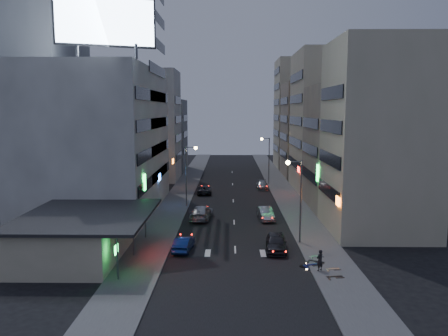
{
  "coord_description": "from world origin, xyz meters",
  "views": [
    {
      "loc": [
        -0.54,
        -35.13,
        12.87
      ],
      "look_at": [
        -1.23,
        18.65,
        5.71
      ],
      "focal_mm": 35.0,
      "sensor_mm": 36.0,
      "label": 1
    }
  ],
  "objects_px": {
    "parked_car_right_near": "(276,242)",
    "parked_car_left": "(204,190)",
    "scooter_blue": "(318,256)",
    "scooter_black_a": "(342,268)",
    "parked_car_right_far": "(262,185)",
    "scooter_silver_b": "(322,249)",
    "person": "(320,260)",
    "road_car_silver": "(201,213)",
    "road_car_blue": "(184,244)",
    "scooter_silver_a": "(339,262)",
    "scooter_black_b": "(325,255)",
    "parked_car_right_mid": "(265,213)"
  },
  "relations": [
    {
      "from": "parked_car_right_near",
      "to": "person",
      "type": "bearing_deg",
      "value": -56.35
    },
    {
      "from": "parked_car_left",
      "to": "scooter_black_a",
      "type": "xyz_separation_m",
      "value": [
        12.63,
        -33.82,
        0.07
      ]
    },
    {
      "from": "scooter_blue",
      "to": "scooter_silver_b",
      "type": "xyz_separation_m",
      "value": [
        0.79,
        2.0,
        -0.08
      ]
    },
    {
      "from": "parked_car_left",
      "to": "scooter_black_a",
      "type": "distance_m",
      "value": 36.11
    },
    {
      "from": "road_car_blue",
      "to": "road_car_silver",
      "type": "xyz_separation_m",
      "value": [
        0.89,
        11.71,
        0.14
      ]
    },
    {
      "from": "parked_car_right_near",
      "to": "scooter_blue",
      "type": "distance_m",
      "value": 4.76
    },
    {
      "from": "scooter_black_b",
      "to": "scooter_silver_a",
      "type": "bearing_deg",
      "value": -124.02
    },
    {
      "from": "person",
      "to": "scooter_black_b",
      "type": "xyz_separation_m",
      "value": [
        0.87,
        1.94,
        -0.24
      ]
    },
    {
      "from": "parked_car_right_near",
      "to": "scooter_blue",
      "type": "xyz_separation_m",
      "value": [
        3.09,
        -3.62,
        -0.05
      ]
    },
    {
      "from": "parked_car_left",
      "to": "parked_car_right_far",
      "type": "xyz_separation_m",
      "value": [
        9.3,
        4.27,
        0.0
      ]
    },
    {
      "from": "parked_car_right_near",
      "to": "road_car_blue",
      "type": "relative_size",
      "value": 1.16
    },
    {
      "from": "scooter_black_a",
      "to": "scooter_blue",
      "type": "relative_size",
      "value": 0.93
    },
    {
      "from": "road_car_silver",
      "to": "person",
      "type": "relative_size",
      "value": 3.21
    },
    {
      "from": "parked_car_right_near",
      "to": "parked_car_right_far",
      "type": "xyz_separation_m",
      "value": [
        1.11,
        31.76,
        -0.15
      ]
    },
    {
      "from": "parked_car_right_near",
      "to": "parked_car_left",
      "type": "height_order",
      "value": "parked_car_right_near"
    },
    {
      "from": "parked_car_left",
      "to": "scooter_silver_b",
      "type": "relative_size",
      "value": 2.56
    },
    {
      "from": "parked_car_right_mid",
      "to": "scooter_black_a",
      "type": "relative_size",
      "value": 2.33
    },
    {
      "from": "parked_car_right_mid",
      "to": "scooter_black_b",
      "type": "distance_m",
      "value": 15.37
    },
    {
      "from": "parked_car_right_far",
      "to": "scooter_black_a",
      "type": "xyz_separation_m",
      "value": [
        3.33,
        -38.1,
        0.06
      ]
    },
    {
      "from": "scooter_black_a",
      "to": "scooter_silver_b",
      "type": "xyz_separation_m",
      "value": [
        -0.56,
        4.72,
        -0.04
      ]
    },
    {
      "from": "person",
      "to": "road_car_silver",
      "type": "bearing_deg",
      "value": -95.34
    },
    {
      "from": "road_car_blue",
      "to": "scooter_silver_a",
      "type": "xyz_separation_m",
      "value": [
        13.14,
        -4.64,
        -0.02
      ]
    },
    {
      "from": "parked_car_right_far",
      "to": "scooter_silver_a",
      "type": "xyz_separation_m",
      "value": [
        3.52,
        -36.46,
        0.0
      ]
    },
    {
      "from": "person",
      "to": "scooter_blue",
      "type": "bearing_deg",
      "value": -132.7
    },
    {
      "from": "parked_car_right_mid",
      "to": "scooter_black_a",
      "type": "distance_m",
      "value": 18.43
    },
    {
      "from": "road_car_silver",
      "to": "scooter_silver_b",
      "type": "height_order",
      "value": "road_car_silver"
    },
    {
      "from": "parked_car_right_near",
      "to": "scooter_black_a",
      "type": "xyz_separation_m",
      "value": [
        4.45,
        -6.34,
        -0.09
      ]
    },
    {
      "from": "scooter_blue",
      "to": "scooter_black_b",
      "type": "relative_size",
      "value": 1.01
    },
    {
      "from": "parked_car_left",
      "to": "road_car_silver",
      "type": "bearing_deg",
      "value": 89.57
    },
    {
      "from": "parked_car_right_near",
      "to": "parked_car_left",
      "type": "distance_m",
      "value": 28.68
    },
    {
      "from": "parked_car_right_far",
      "to": "scooter_silver_b",
      "type": "bearing_deg",
      "value": -85.69
    },
    {
      "from": "parked_car_right_near",
      "to": "scooter_black_a",
      "type": "distance_m",
      "value": 7.75
    },
    {
      "from": "parked_car_right_near",
      "to": "road_car_blue",
      "type": "bearing_deg",
      "value": -174.91
    },
    {
      "from": "parked_car_left",
      "to": "person",
      "type": "xyz_separation_m",
      "value": [
        11.11,
        -32.78,
        0.34
      ]
    },
    {
      "from": "road_car_silver",
      "to": "person",
      "type": "height_order",
      "value": "person"
    },
    {
      "from": "scooter_black_b",
      "to": "parked_car_right_far",
      "type": "bearing_deg",
      "value": 28.98
    },
    {
      "from": "road_car_blue",
      "to": "scooter_blue",
      "type": "height_order",
      "value": "scooter_blue"
    },
    {
      "from": "scooter_black_a",
      "to": "scooter_black_b",
      "type": "relative_size",
      "value": 0.94
    },
    {
      "from": "scooter_black_a",
      "to": "scooter_blue",
      "type": "xyz_separation_m",
      "value": [
        -1.36,
        2.72,
        0.04
      ]
    },
    {
      "from": "road_car_blue",
      "to": "scooter_black_b",
      "type": "relative_size",
      "value": 1.99
    },
    {
      "from": "parked_car_right_far",
      "to": "parked_car_right_near",
      "type": "bearing_deg",
      "value": -92.44
    },
    {
      "from": "parked_car_right_far",
      "to": "scooter_blue",
      "type": "height_order",
      "value": "scooter_blue"
    },
    {
      "from": "parked_car_right_mid",
      "to": "parked_car_left",
      "type": "bearing_deg",
      "value": 111.69
    },
    {
      "from": "parked_car_right_near",
      "to": "scooter_black_a",
      "type": "bearing_deg",
      "value": -50.27
    },
    {
      "from": "parked_car_right_near",
      "to": "parked_car_right_mid",
      "type": "relative_size",
      "value": 1.05
    },
    {
      "from": "scooter_black_b",
      "to": "scooter_silver_b",
      "type": "height_order",
      "value": "scooter_black_b"
    },
    {
      "from": "parked_car_right_near",
      "to": "scooter_blue",
      "type": "bearing_deg",
      "value": -44.8
    },
    {
      "from": "parked_car_left",
      "to": "scooter_silver_a",
      "type": "distance_m",
      "value": 34.64
    },
    {
      "from": "parked_car_right_far",
      "to": "scooter_black_b",
      "type": "distance_m",
      "value": 35.21
    },
    {
      "from": "road_car_silver",
      "to": "scooter_black_b",
      "type": "bearing_deg",
      "value": 133.28
    }
  ]
}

